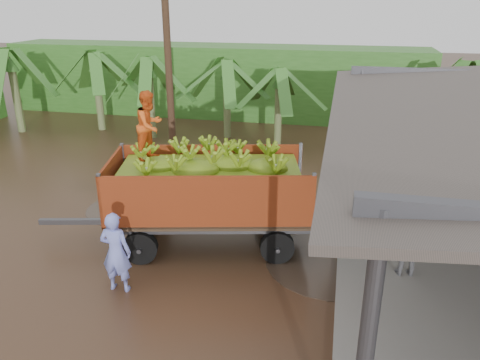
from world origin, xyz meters
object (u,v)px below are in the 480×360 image
at_px(man_grey, 410,244).
at_px(utility_pole, 168,63).
at_px(banana_trailer, 209,189).
at_px(man_blue, 116,252).

bearing_deg(man_grey, utility_pole, -45.57).
xyz_separation_m(man_grey, utility_pole, (-7.54, 5.56, 2.99)).
distance_m(banana_trailer, man_grey, 4.87).
relative_size(banana_trailer, utility_pole, 0.91).
bearing_deg(man_grey, man_blue, 7.26).
xyz_separation_m(man_blue, utility_pole, (-1.41, 7.37, 2.94)).
relative_size(man_blue, man_grey, 1.06).
relative_size(banana_trailer, man_grey, 4.00).
bearing_deg(man_blue, man_grey, -164.53).
height_order(banana_trailer, utility_pole, utility_pole).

